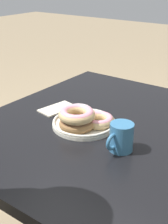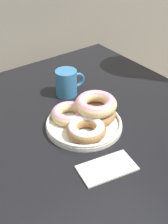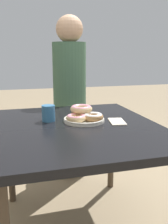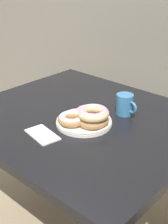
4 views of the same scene
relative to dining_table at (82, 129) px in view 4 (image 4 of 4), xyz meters
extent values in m
cube|color=black|center=(0.00, 0.00, 0.05)|extent=(1.08, 0.94, 0.04)
cylinder|color=#473828|center=(-0.48, 0.41, -0.31)|extent=(0.05, 0.05, 0.68)
cylinder|color=silver|center=(0.06, -0.06, 0.08)|extent=(0.25, 0.25, 0.01)
torus|color=silver|center=(0.06, -0.06, 0.09)|extent=(0.25, 0.25, 0.01)
torus|color=#9E7042|center=(0.11, -0.05, 0.10)|extent=(0.16, 0.16, 0.04)
torus|color=brown|center=(0.11, -0.05, 0.11)|extent=(0.15, 0.15, 0.03)
torus|color=#D6B27A|center=(0.04, 0.00, 0.10)|extent=(0.17, 0.17, 0.03)
torus|color=pink|center=(0.04, 0.00, 0.11)|extent=(0.16, 0.16, 0.03)
torus|color=#9E7042|center=(0.03, -0.11, 0.10)|extent=(0.16, 0.16, 0.04)
torus|color=white|center=(0.03, -0.11, 0.11)|extent=(0.15, 0.15, 0.03)
torus|color=#D6B27A|center=(0.11, -0.05, 0.14)|extent=(0.16, 0.16, 0.04)
torus|color=pink|center=(0.11, -0.05, 0.15)|extent=(0.15, 0.15, 0.03)
cylinder|color=teal|center=(0.13, 0.15, 0.12)|extent=(0.08, 0.08, 0.10)
cylinder|color=#382114|center=(0.13, 0.15, 0.16)|extent=(0.07, 0.07, 0.00)
torus|color=teal|center=(0.18, 0.14, 0.12)|extent=(0.06, 0.02, 0.06)
cube|color=beige|center=(0.00, -0.24, 0.07)|extent=(0.17, 0.11, 0.01)
camera|label=1|loc=(0.94, 0.59, 0.63)|focal=50.00mm
camera|label=2|loc=(-0.42, -0.71, 0.69)|focal=50.00mm
camera|label=3|loc=(-1.36, 0.33, 0.47)|focal=40.00mm
camera|label=4|loc=(0.89, -0.97, 0.73)|focal=50.00mm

